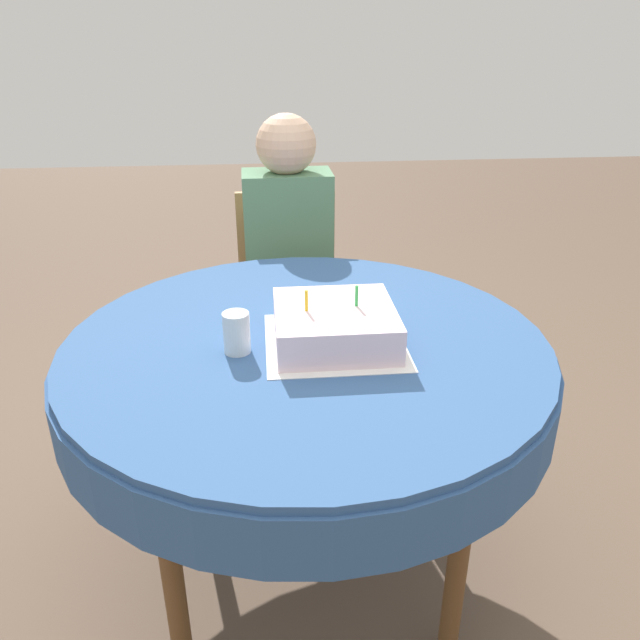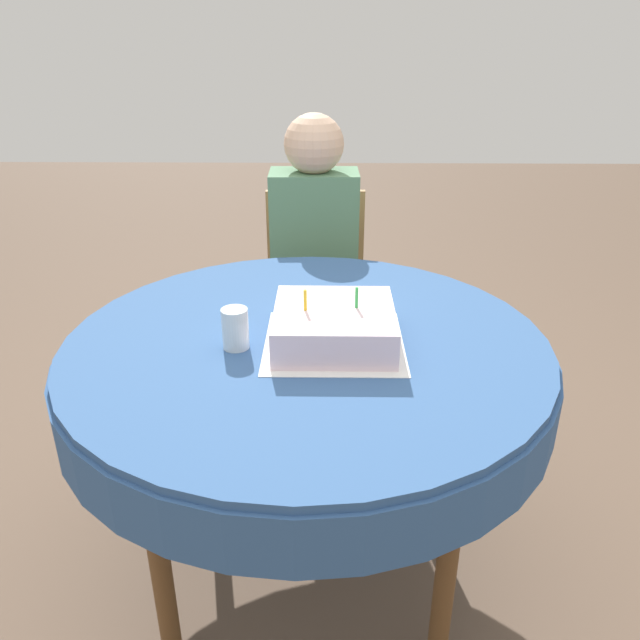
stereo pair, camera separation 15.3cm
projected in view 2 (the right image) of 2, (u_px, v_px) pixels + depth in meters
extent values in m
plane|color=brown|center=(309.00, 562.00, 1.89)|extent=(12.00, 12.00, 0.00)
cylinder|color=#335689|center=(306.00, 342.00, 1.57)|extent=(1.21, 1.21, 0.02)
cylinder|color=#335689|center=(306.00, 369.00, 1.60)|extent=(1.23, 1.23, 0.14)
cylinder|color=brown|center=(159.00, 554.00, 1.43)|extent=(0.05, 0.05, 0.74)
cylinder|color=brown|center=(448.00, 557.00, 1.43)|extent=(0.05, 0.05, 0.74)
cylinder|color=brown|center=(209.00, 398.00, 2.03)|extent=(0.05, 0.05, 0.74)
cylinder|color=brown|center=(413.00, 399.00, 2.03)|extent=(0.05, 0.05, 0.74)
cube|color=#A37A4C|center=(316.00, 309.00, 2.51)|extent=(0.46, 0.46, 0.04)
cube|color=#A37A4C|center=(316.00, 240.00, 2.60)|extent=(0.40, 0.04, 0.41)
cylinder|color=#A37A4C|center=(265.00, 383.00, 2.43)|extent=(0.04, 0.04, 0.42)
cylinder|color=#A37A4C|center=(366.00, 383.00, 2.43)|extent=(0.04, 0.04, 0.42)
cylinder|color=#A37A4C|center=(272.00, 337.00, 2.79)|extent=(0.04, 0.04, 0.42)
cylinder|color=#A37A4C|center=(360.00, 337.00, 2.79)|extent=(0.04, 0.04, 0.42)
cylinder|color=#DBB293|center=(295.00, 372.00, 2.47)|extent=(0.09, 0.09, 0.45)
cylinder|color=#DBB293|center=(336.00, 372.00, 2.47)|extent=(0.09, 0.09, 0.45)
cube|color=#568460|center=(316.00, 242.00, 2.39)|extent=(0.33, 0.20, 0.54)
sphere|color=#DBB293|center=(315.00, 144.00, 2.23)|extent=(0.22, 0.22, 0.22)
cube|color=white|center=(334.00, 342.00, 1.54)|extent=(0.34, 0.34, 0.00)
cube|color=silver|center=(334.00, 326.00, 1.52)|extent=(0.29, 0.29, 0.09)
cylinder|color=green|center=(357.00, 297.00, 1.50)|extent=(0.01, 0.01, 0.05)
cylinder|color=gold|center=(306.00, 300.00, 1.48)|extent=(0.01, 0.01, 0.05)
cylinder|color=silver|center=(235.00, 329.00, 1.50)|extent=(0.06, 0.06, 0.10)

